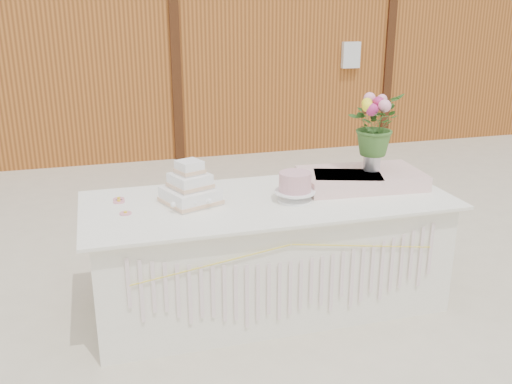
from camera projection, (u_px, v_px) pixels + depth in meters
ground at (268, 303)px, 3.97m from camera, size 80.00×80.00×0.00m
barn at (155, 23)px, 8.90m from camera, size 12.60×4.60×3.30m
cake_table at (268, 252)px, 3.84m from camera, size 2.40×1.00×0.77m
wedding_cake at (190, 189)px, 3.61m from camera, size 0.41×0.41×0.28m
pink_cake_stand at (295, 185)px, 3.65m from camera, size 0.26×0.26×0.19m
satin_runner at (361, 178)px, 3.98m from camera, size 0.86×0.54×0.10m
flower_vase at (372, 159)px, 3.96m from camera, size 0.12×0.12×0.16m
bouquet at (375, 118)px, 3.87m from camera, size 0.50×0.49×0.42m
loose_flowers at (112, 205)px, 3.59m from camera, size 0.15×0.36×0.02m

